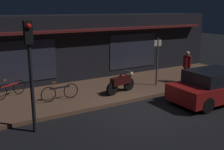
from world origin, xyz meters
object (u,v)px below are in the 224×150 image
bicycle_parked (60,92)px  parked_car_near (214,86)px  person_bystander (187,66)px  sign_post (157,59)px  traffic_light_pole (30,58)px  bicycle_extra (10,89)px  motorcycle (121,82)px

bicycle_parked → parked_car_near: parked_car_near is taller
person_bystander → sign_post: (-1.65, 0.43, 0.48)m
sign_post → traffic_light_pole: traffic_light_pole is taller
bicycle_parked → bicycle_extra: same height
sign_post → person_bystander: bearing=-14.6°
sign_post → motorcycle: bearing=-176.8°
parked_car_near → bicycle_parked: bearing=150.6°
motorcycle → bicycle_parked: motorcycle is taller
traffic_light_pole → parked_car_near: 7.77m
bicycle_extra → sign_post: sign_post is taller
parked_car_near → sign_post: bearing=104.6°
motorcycle → person_bystander: bearing=-4.6°
motorcycle → bicycle_parked: bearing=170.7°
person_bystander → traffic_light_pole: traffic_light_pole is taller
bicycle_extra → sign_post: bearing=-15.6°
bicycle_extra → person_bystander: (8.38, -2.30, 0.52)m
traffic_light_pole → parked_car_near: size_ratio=0.87×
bicycle_parked → traffic_light_pole: (-1.72, -2.20, 1.97)m
bicycle_parked → sign_post: bearing=-3.9°
parked_car_near → bicycle_extra: bearing=147.4°
sign_post → bicycle_extra: bearing=164.4°
motorcycle → traffic_light_pole: size_ratio=0.47×
person_bystander → traffic_light_pole: size_ratio=0.46×
bicycle_parked → traffic_light_pole: bearing=-128.0°
sign_post → traffic_light_pole: (-6.73, -1.86, 0.97)m
bicycle_extra → person_bystander: size_ratio=0.89×
bicycle_extra → parked_car_near: parked_car_near is taller
motorcycle → sign_post: size_ratio=0.70×
parked_car_near → person_bystander: bearing=70.1°
motorcycle → bicycle_parked: 2.85m
bicycle_parked → person_bystander: person_bystander is taller
traffic_light_pole → motorcycle: bearing=21.0°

